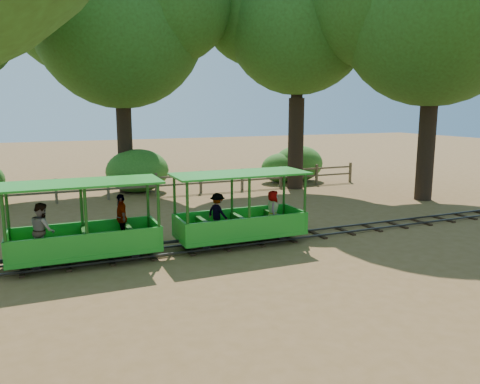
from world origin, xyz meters
name	(u,v)px	position (x,y,z in m)	size (l,w,h in m)	color
ground	(256,242)	(0.00, 0.00, 0.00)	(90.00, 90.00, 0.00)	brown
track	(256,240)	(0.00, 0.00, 0.07)	(22.00, 1.00, 0.10)	#3F3D3A
carriage_front	(83,231)	(-4.62, -0.01, 0.81)	(3.68, 1.50, 1.91)	#209722
carriage_rear	(240,217)	(-0.48, 0.02, 0.78)	(3.68, 1.50, 1.91)	#209722
oak_nc	(118,13)	(-2.04, 9.60, 7.68)	(9.04, 7.95, 10.92)	#2D2116
oak_ne	(297,13)	(5.47, 7.59, 7.88)	(8.15, 7.17, 10.82)	#2D2116
fence	(179,182)	(0.00, 8.00, 0.58)	(18.10, 0.10, 1.00)	brown
shrub_mid_w	(138,171)	(-1.53, 9.30, 0.97)	(2.80, 2.15, 1.94)	#2D6B1E
shrub_mid_e	(281,168)	(5.73, 9.30, 0.74)	(2.14, 1.65, 1.48)	#2D6B1E
shrub_east	(298,163)	(6.70, 9.30, 0.92)	(2.65, 2.03, 1.83)	#2D6B1E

